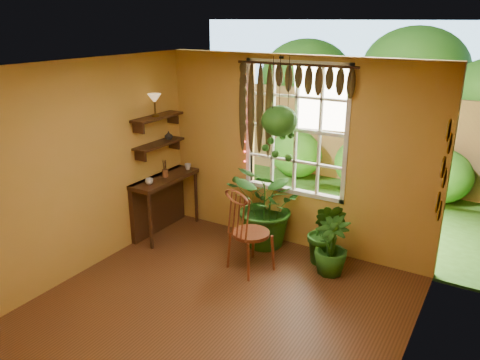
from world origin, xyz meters
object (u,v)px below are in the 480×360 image
(windsor_chair, at_px, (249,243))
(counter_ledge, at_px, (160,197))
(potted_plant_mid, at_px, (326,233))
(hanging_basket, at_px, (280,122))
(potted_plant_left, at_px, (269,206))

(windsor_chair, bearing_deg, counter_ledge, -169.62)
(counter_ledge, bearing_deg, potted_plant_mid, 6.59)
(potted_plant_mid, distance_m, hanging_basket, 1.59)
(potted_plant_left, distance_m, potted_plant_mid, 0.92)
(counter_ledge, distance_m, potted_plant_left, 1.71)
(potted_plant_left, xyz_separation_m, hanging_basket, (0.15, -0.02, 1.23))
(windsor_chair, bearing_deg, hanging_basket, 107.95)
(potted_plant_left, height_order, hanging_basket, hanging_basket)
(windsor_chair, relative_size, potted_plant_left, 1.05)
(windsor_chair, xyz_separation_m, potted_plant_mid, (0.80, 0.66, 0.07))
(hanging_basket, bearing_deg, potted_plant_left, 171.34)
(hanging_basket, bearing_deg, windsor_chair, -93.99)
(counter_ledge, bearing_deg, windsor_chair, -11.56)
(counter_ledge, bearing_deg, potted_plant_left, 12.68)
(counter_ledge, relative_size, hanging_basket, 0.88)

